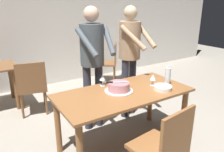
% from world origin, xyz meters
% --- Properties ---
extents(ground_plane, '(14.00, 14.00, 0.00)m').
position_xyz_m(ground_plane, '(0.00, 0.00, 0.00)').
color(ground_plane, gray).
extents(back_wall, '(10.00, 0.12, 2.70)m').
position_xyz_m(back_wall, '(0.00, 2.79, 1.35)').
color(back_wall, silver).
rests_on(back_wall, ground_plane).
extents(main_dining_table, '(1.61, 0.79, 0.75)m').
position_xyz_m(main_dining_table, '(0.00, 0.00, 0.63)').
color(main_dining_table, brown).
rests_on(main_dining_table, ground_plane).
extents(cake_on_platter, '(0.34, 0.34, 0.11)m').
position_xyz_m(cake_on_platter, '(-0.04, 0.04, 0.80)').
color(cake_on_platter, silver).
rests_on(cake_on_platter, main_dining_table).
extents(cake_knife, '(0.25, 0.15, 0.02)m').
position_xyz_m(cake_knife, '(-0.11, 0.07, 0.87)').
color(cake_knife, silver).
rests_on(cake_knife, cake_on_platter).
extents(plate_stack, '(0.22, 0.22, 0.05)m').
position_xyz_m(plate_stack, '(0.43, -0.20, 0.78)').
color(plate_stack, white).
rests_on(plate_stack, main_dining_table).
extents(wine_glass_near, '(0.08, 0.08, 0.14)m').
position_xyz_m(wine_glass_near, '(-0.11, 0.31, 0.85)').
color(wine_glass_near, silver).
rests_on(wine_glass_near, main_dining_table).
extents(wine_glass_far, '(0.08, 0.08, 0.14)m').
position_xyz_m(wine_glass_far, '(0.44, -0.02, 0.85)').
color(wine_glass_far, silver).
rests_on(wine_glass_far, main_dining_table).
extents(water_bottle, '(0.07, 0.07, 0.25)m').
position_xyz_m(water_bottle, '(0.62, -0.10, 0.86)').
color(water_bottle, silver).
rests_on(water_bottle, main_dining_table).
extents(person_cutting_cake, '(0.47, 0.56, 1.72)m').
position_xyz_m(person_cutting_cake, '(-0.09, 0.60, 1.08)').
color(person_cutting_cake, '#2D2D38').
rests_on(person_cutting_cake, ground_plane).
extents(person_standing_beside, '(0.47, 0.58, 1.72)m').
position_xyz_m(person_standing_beside, '(0.56, 0.64, 1.08)').
color(person_standing_beside, '#2D2D38').
rests_on(person_standing_beside, ground_plane).
extents(chair_near_side, '(0.49, 0.49, 0.90)m').
position_xyz_m(chair_near_side, '(-0.09, -0.77, 0.49)').
color(chair_near_side, brown).
rests_on(chair_near_side, ground_plane).
extents(background_chair_1, '(0.61, 0.61, 0.90)m').
position_xyz_m(background_chair_1, '(1.16, 2.19, 0.49)').
color(background_chair_1, brown).
rests_on(background_chair_1, ground_plane).
extents(background_chair_2, '(0.52, 0.52, 0.90)m').
position_xyz_m(background_chair_2, '(-0.74, 1.49, 0.49)').
color(background_chair_2, brown).
rests_on(background_chair_2, ground_plane).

